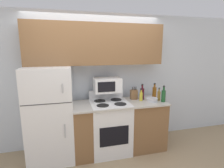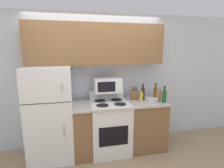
# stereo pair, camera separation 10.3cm
# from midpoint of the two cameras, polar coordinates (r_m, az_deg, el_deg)

# --- Properties ---
(ground_plane) EXTENTS (12.00, 12.00, 0.00)m
(ground_plane) POSITION_cam_midpoint_polar(r_m,az_deg,el_deg) (3.26, -1.91, -23.93)
(ground_plane) COLOR tan
(wall_back) EXTENTS (8.00, 0.05, 2.55)m
(wall_back) POSITION_cam_midpoint_polar(r_m,az_deg,el_deg) (3.45, -4.31, 1.13)
(wall_back) COLOR silver
(wall_back) RESTS_ON ground_plane
(lower_cabinets) EXTENTS (1.69, 0.67, 0.93)m
(lower_cabinets) POSITION_cam_midpoint_polar(r_m,az_deg,el_deg) (3.37, 3.35, -13.54)
(lower_cabinets) COLOR brown
(lower_cabinets) RESTS_ON ground_plane
(refrigerator) EXTENTS (0.74, 0.73, 1.61)m
(refrigerator) POSITION_cam_midpoint_polar(r_m,az_deg,el_deg) (3.18, -18.52, -9.12)
(refrigerator) COLOR white
(refrigerator) RESTS_ON ground_plane
(upper_cabinets) EXTENTS (2.42, 0.34, 0.72)m
(upper_cabinets) POSITION_cam_midpoint_polar(r_m,az_deg,el_deg) (3.20, -3.99, 12.79)
(upper_cabinets) COLOR brown
(upper_cabinets) RESTS_ON refrigerator
(stove) EXTENTS (0.69, 0.65, 1.10)m
(stove) POSITION_cam_midpoint_polar(r_m,az_deg,el_deg) (3.31, 0.19, -13.64)
(stove) COLOR white
(stove) RESTS_ON ground_plane
(microwave) EXTENTS (0.48, 0.33, 0.26)m
(microwave) POSITION_cam_midpoint_polar(r_m,az_deg,el_deg) (3.20, -0.57, -0.31)
(microwave) COLOR white
(microwave) RESTS_ON stove
(knife_block) EXTENTS (0.13, 0.09, 0.24)m
(knife_block) POSITION_cam_midpoint_polar(r_m,az_deg,el_deg) (3.38, 8.19, -3.45)
(knife_block) COLOR brown
(knife_block) RESTS_ON lower_cabinets
(bowl) EXTENTS (0.21, 0.21, 0.06)m
(bowl) POSITION_cam_midpoint_polar(r_m,az_deg,el_deg) (3.30, 13.96, -5.09)
(bowl) COLOR silver
(bowl) RESTS_ON lower_cabinets
(bottle_vinegar) EXTENTS (0.06, 0.06, 0.24)m
(bottle_vinegar) POSITION_cam_midpoint_polar(r_m,az_deg,el_deg) (3.39, 16.13, -3.73)
(bottle_vinegar) COLOR olive
(bottle_vinegar) RESTS_ON lower_cabinets
(bottle_wine_red) EXTENTS (0.08, 0.08, 0.30)m
(bottle_wine_red) POSITION_cam_midpoint_polar(r_m,az_deg,el_deg) (3.38, 10.86, -3.11)
(bottle_wine_red) COLOR #470F19
(bottle_wine_red) RESTS_ON lower_cabinets
(bottle_whiskey) EXTENTS (0.08, 0.08, 0.28)m
(bottle_whiskey) POSITION_cam_midpoint_polar(r_m,az_deg,el_deg) (3.61, 14.79, -2.50)
(bottle_whiskey) COLOR brown
(bottle_whiskey) RESTS_ON lower_cabinets
(bottle_wine_green) EXTENTS (0.08, 0.08, 0.30)m
(bottle_wine_green) POSITION_cam_midpoint_polar(r_m,az_deg,el_deg) (3.31, 17.52, -3.75)
(bottle_wine_green) COLOR #194C23
(bottle_wine_green) RESTS_ON lower_cabinets
(bottle_cooking_spray) EXTENTS (0.06, 0.06, 0.22)m
(bottle_cooking_spray) POSITION_cam_midpoint_polar(r_m,az_deg,el_deg) (3.30, 10.50, -4.01)
(bottle_cooking_spray) COLOR gold
(bottle_cooking_spray) RESTS_ON lower_cabinets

